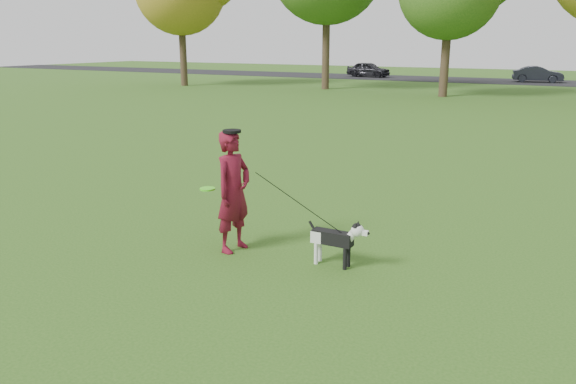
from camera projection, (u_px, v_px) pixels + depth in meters
The scene contains 7 objects.
ground at pixel (309, 255), 8.37m from camera, with size 120.00×120.00×0.00m, color #285116.
road at pixel (541, 82), 42.42m from camera, with size 120.00×7.00×0.02m, color black.
man at pixel (233, 192), 8.37m from camera, with size 0.67×0.44×1.84m, color #590C1F.
dog at pixel (337, 237), 7.87m from camera, with size 0.93×0.19×0.71m.
car_left at pixel (368, 69), 48.53m from camera, with size 1.50×3.74×1.27m, color black.
car_mid at pixel (538, 74), 42.39m from camera, with size 1.26×3.60×1.19m, color black.
man_held_items at pixel (299, 203), 7.92m from camera, with size 2.25×0.40×1.38m.
Camera 1 is at (3.42, -7.05, 3.11)m, focal length 35.00 mm.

